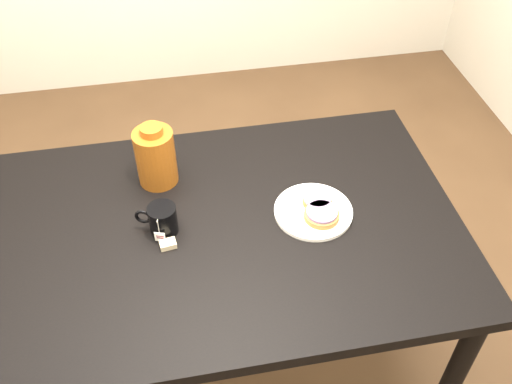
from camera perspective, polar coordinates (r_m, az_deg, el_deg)
The scene contains 8 objects.
ground_plane at distance 2.25m, azimuth -2.83°, elevation -16.46°, with size 4.00×4.00×0.00m, color brown.
table at distance 1.71m, azimuth -3.60°, elevation -5.36°, with size 1.40×0.90×0.75m.
plate at distance 1.68m, azimuth 5.75°, elevation -1.89°, with size 0.23×0.23×0.02m.
bagel_back at distance 1.69m, azimuth 6.15°, elevation -0.80°, with size 0.10×0.10×0.03m.
bagel_front at distance 1.65m, azimuth 6.58°, elevation -2.23°, with size 0.14×0.14×0.03m.
mug at distance 1.62m, azimuth -9.36°, elevation -2.72°, with size 0.13×0.10×0.09m.
teabag_pouch at distance 1.60m, azimuth -8.80°, elevation -5.17°, with size 0.04×0.03×0.02m, color #C6B793.
bagel_package at distance 1.75m, azimuth -10.01°, elevation 3.53°, with size 0.14×0.14×0.21m.
Camera 1 is at (-0.10, -1.11, 1.96)m, focal length 40.00 mm.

